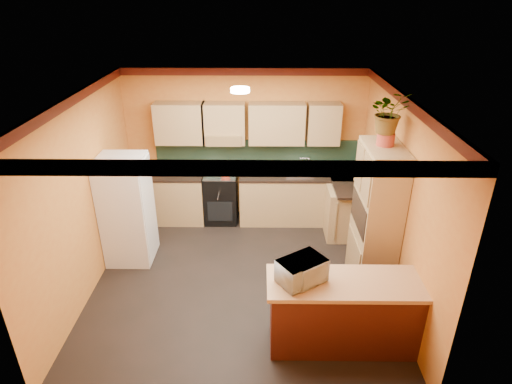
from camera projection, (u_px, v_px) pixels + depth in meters
room_shell at (241, 138)px, 5.67m from camera, size 4.24×4.24×2.72m
base_cabinets_back at (255, 198)px, 7.76m from camera, size 3.65×0.60×0.88m
countertop_back at (255, 175)px, 7.55m from camera, size 3.65×0.62×0.04m
stove at (221, 197)px, 7.76m from camera, size 0.58×0.58×0.91m
kettle at (225, 171)px, 7.47m from camera, size 0.19×0.19×0.18m
sink at (299, 173)px, 7.53m from camera, size 0.48×0.40×0.03m
base_cabinets_right at (350, 213)px, 7.25m from camera, size 0.60×0.80×0.88m
countertop_right at (352, 188)px, 7.05m from camera, size 0.62×0.80×0.04m
fridge at (127, 210)px, 6.48m from camera, size 0.68×0.66×1.70m
pantry at (376, 219)px, 5.81m from camera, size 0.48×0.90×2.10m
fern_pot at (386, 139)px, 5.36m from camera, size 0.22×0.22×0.16m
fern at (389, 112)px, 5.21m from camera, size 0.51×0.45×0.54m
breakfast_bar at (347, 315)px, 5.00m from camera, size 1.80×0.55×0.88m
bar_top at (351, 283)px, 4.80m from camera, size 1.90×0.65×0.05m
microwave at (302, 271)px, 4.73m from camera, size 0.62×0.57×0.28m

